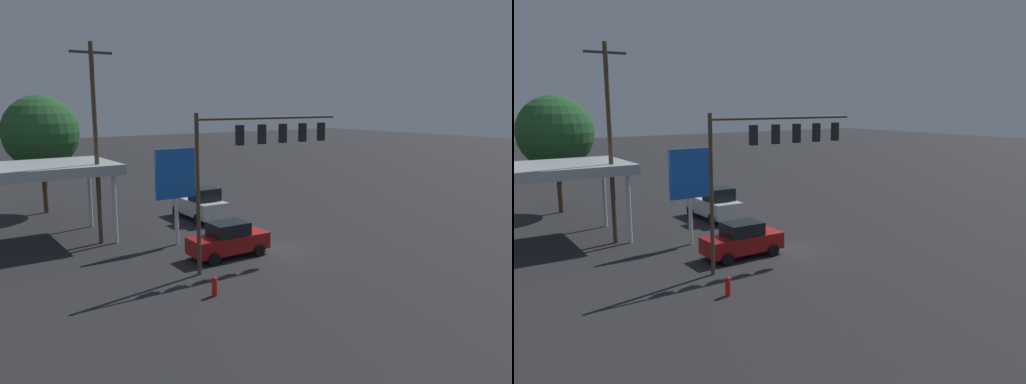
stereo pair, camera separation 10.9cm
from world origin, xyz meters
The scene contains 9 objects.
ground_plane centered at (0.00, 0.00, 0.00)m, with size 200.00×200.00×0.00m, color #262628.
traffic_signal_assembly centered at (2.08, 1.23, 6.09)m, with size 8.78×0.43×7.86m.
utility_pole centered at (7.82, -7.07, 6.16)m, with size 2.40×0.26×11.72m.
gas_station_canopy centered at (10.99, -9.03, 4.40)m, with size 9.06×6.10×4.77m.
price_sign centered at (4.21, -4.19, 4.05)m, with size 2.46×0.27×5.72m.
sedan_far centered at (2.97, -0.41, 0.95)m, with size 4.41×2.09×1.93m.
pickup_parked centered at (-0.04, -9.08, 1.11)m, with size 2.29×5.22×2.40m.
street_tree centered at (8.53, -17.85, 6.12)m, with size 5.58×5.58×8.93m.
fire_hydrant centered at (6.49, 4.07, 0.44)m, with size 0.24×0.24×0.88m.
Camera 2 is at (16.81, 22.07, 8.33)m, focal length 35.00 mm.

